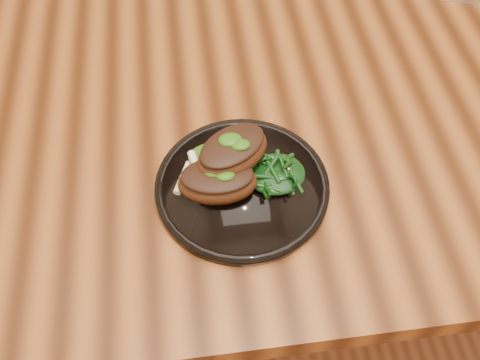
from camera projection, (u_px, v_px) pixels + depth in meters
name	position (u px, v px, depth m)	size (l,w,h in m)	color
desk	(312.00, 129.00, 0.94)	(1.60, 0.80, 0.75)	#361606
plate	(242.00, 186.00, 0.76)	(0.25, 0.25, 0.01)	black
lamb_chop_front	(217.00, 181.00, 0.72)	(0.12, 0.08, 0.05)	#3D1C0B
lamb_chop_back	(232.00, 152.00, 0.73)	(0.13, 0.12, 0.05)	#3D1C0B
herb_smear	(216.00, 156.00, 0.78)	(0.08, 0.05, 0.01)	#163F06
greens_heap	(276.00, 172.00, 0.75)	(0.08, 0.08, 0.03)	black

